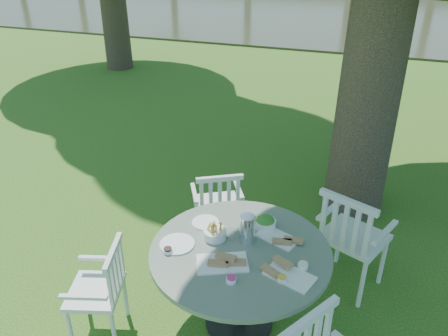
{
  "coord_description": "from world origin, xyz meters",
  "views": [
    {
      "loc": [
        1.27,
        -3.38,
        2.88
      ],
      "look_at": [
        0.0,
        0.2,
        0.85
      ],
      "focal_mm": 35.0,
      "sensor_mm": 36.0,
      "label": 1
    }
  ],
  "objects": [
    {
      "name": "chair_ne",
      "position": [
        1.27,
        -0.16,
        0.6
      ],
      "size": [
        0.66,
        0.64,
        1.02
      ],
      "rotation": [
        0.0,
        0.0,
        -3.54
      ],
      "color": "silver",
      "rests_on": "ground"
    },
    {
      "name": "table",
      "position": [
        0.51,
        -0.86,
        0.62
      ],
      "size": [
        1.39,
        1.39,
        0.77
      ],
      "color": "black",
      "rests_on": "ground"
    },
    {
      "name": "chair_nw",
      "position": [
        -0.01,
        0.05,
        0.52
      ],
      "size": [
        0.6,
        0.59,
        0.89
      ],
      "rotation": [
        0.0,
        0.0,
        -2.62
      ],
      "color": "silver",
      "rests_on": "ground"
    },
    {
      "name": "chair_sw",
      "position": [
        -0.44,
        -1.3,
        0.5
      ],
      "size": [
        0.51,
        0.53,
        0.85
      ],
      "rotation": [
        0.0,
        0.0,
        -1.27
      ],
      "color": "silver",
      "rests_on": "ground"
    },
    {
      "name": "ground",
      "position": [
        0.0,
        0.0,
        0.0
      ],
      "size": [
        140.0,
        140.0,
        0.0
      ],
      "primitive_type": "plane",
      "color": "#1D420D",
      "rests_on": "ground"
    },
    {
      "name": "tableware",
      "position": [
        0.47,
        -0.79,
        0.82
      ],
      "size": [
        1.22,
        0.83,
        0.24
      ],
      "color": "white",
      "rests_on": "table"
    }
  ]
}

